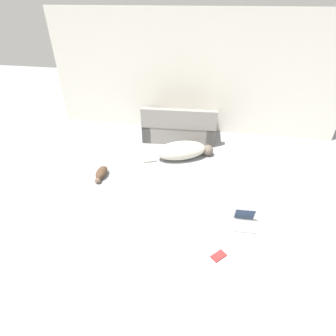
{
  "coord_description": "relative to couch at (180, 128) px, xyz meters",
  "views": [
    {
      "loc": [
        0.6,
        -1.67,
        2.87
      ],
      "look_at": [
        -0.08,
        1.88,
        0.48
      ],
      "focal_mm": 28.0,
      "sensor_mm": 36.0,
      "label": 1
    }
  ],
  "objects": [
    {
      "name": "wall_back",
      "position": [
        0.19,
        0.55,
        1.08
      ],
      "size": [
        6.72,
        0.06,
        2.69
      ],
      "color": "beige",
      "rests_on": "ground_plane"
    },
    {
      "name": "laptop_open",
      "position": [
        1.38,
        -2.6,
        -0.19
      ],
      "size": [
        0.32,
        0.32,
        0.24
      ],
      "rotation": [
        0.0,
        0.0,
        0.06
      ],
      "color": "gray",
      "rests_on": "ground_plane"
    },
    {
      "name": "cat",
      "position": [
        -1.2,
        -1.87,
        -0.19
      ],
      "size": [
        0.21,
        0.56,
        0.17
      ],
      "rotation": [
        0.0,
        0.0,
        4.78
      ],
      "color": "#473323",
      "rests_on": "ground_plane"
    },
    {
      "name": "ground_plane",
      "position": [
        0.19,
        -3.92,
        -0.27
      ],
      "size": [
        20.0,
        20.0,
        0.0
      ],
      "primitive_type": "plane",
      "color": "gray"
    },
    {
      "name": "couch",
      "position": [
        0.0,
        0.0,
        0.0
      ],
      "size": [
        1.7,
        0.94,
        0.83
      ],
      "rotation": [
        0.0,
        0.0,
        3.2
      ],
      "color": "gray",
      "rests_on": "ground_plane"
    },
    {
      "name": "book_red",
      "position": [
        1.02,
        -3.29,
        -0.25
      ],
      "size": [
        0.21,
        0.22,
        0.02
      ],
      "rotation": [
        0.0,
        0.0,
        0.8
      ],
      "color": "maroon",
      "rests_on": "ground_plane"
    },
    {
      "name": "dog",
      "position": [
        0.21,
        -0.91,
        -0.09
      ],
      "size": [
        1.42,
        0.83,
        0.37
      ],
      "rotation": [
        0.0,
        0.0,
        0.41
      ],
      "color": "beige",
      "rests_on": "ground_plane"
    }
  ]
}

